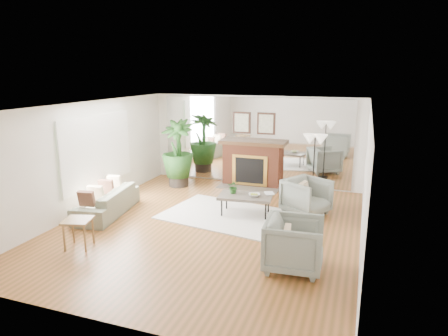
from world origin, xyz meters
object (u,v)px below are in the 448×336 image
at_px(coffee_table, 245,197).
at_px(side_table, 78,224).
at_px(fireplace, 252,163).
at_px(sofa, 107,202).
at_px(armchair_back, 306,196).
at_px(potted_ficus, 178,151).
at_px(armchair_front, 294,244).
at_px(floor_lamp, 315,145).

bearing_deg(coffee_table, side_table, -132.31).
relative_size(fireplace, side_table, 3.48).
xyz_separation_m(sofa, armchair_back, (4.24, 1.52, 0.12)).
height_order(side_table, potted_ficus, potted_ficus).
bearing_deg(potted_ficus, fireplace, 20.57).
height_order(coffee_table, potted_ficus, potted_ficus).
distance_m(fireplace, coffee_table, 2.44).
bearing_deg(armchair_back, potted_ficus, 104.14).
bearing_deg(armchair_front, coffee_table, 30.29).
relative_size(potted_ficus, floor_lamp, 1.09).
height_order(armchair_back, armchair_front, armchair_front).
height_order(armchair_front, floor_lamp, floor_lamp).
distance_m(sofa, side_table, 1.78).
distance_m(sofa, potted_ficus, 2.75).
xyz_separation_m(side_table, floor_lamp, (3.71, 3.88, 1.01)).
bearing_deg(fireplace, armchair_front, -66.26).
xyz_separation_m(armchair_front, potted_ficus, (-3.90, 3.77, 0.57)).
distance_m(potted_ficus, floor_lamp, 3.81).
height_order(sofa, armchair_front, armchair_front).
distance_m(side_table, floor_lamp, 5.46).
height_order(armchair_back, side_table, armchair_back).
bearing_deg(coffee_table, potted_ficus, 146.11).
bearing_deg(armchair_front, floor_lamp, -1.66).
height_order(coffee_table, armchair_front, armchair_front).
distance_m(armchair_back, side_table, 4.86).
height_order(sofa, side_table, sofa).
bearing_deg(sofa, potted_ficus, 159.41).
bearing_deg(potted_ficus, armchair_back, -16.22).
height_order(potted_ficus, floor_lamp, potted_ficus).
distance_m(coffee_table, armchair_back, 1.39).
bearing_deg(fireplace, potted_ficus, -159.43).
height_order(coffee_table, floor_lamp, floor_lamp).
relative_size(coffee_table, armchair_back, 1.39).
bearing_deg(fireplace, coffee_table, -77.45).
distance_m(side_table, potted_ficus, 4.31).
xyz_separation_m(armchair_back, potted_ficus, (-3.72, 1.08, 0.59)).
distance_m(sofa, armchair_front, 4.58).
relative_size(armchair_front, potted_ficus, 0.50).
xyz_separation_m(coffee_table, armchair_back, (1.27, 0.57, -0.02)).
bearing_deg(coffee_table, armchair_front, -55.72).
relative_size(coffee_table, side_table, 2.10).
distance_m(coffee_table, potted_ficus, 3.01).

